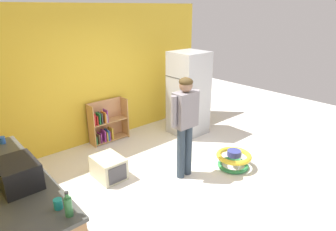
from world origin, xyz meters
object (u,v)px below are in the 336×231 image
bookshelf (106,124)px  baby_walker (234,159)px  kitchen_counter (19,211)px  teal_cup (58,204)px  refrigerator (188,94)px  microwave (18,174)px  green_glass_bottle (68,206)px  standing_person (185,119)px  blue_cup (2,140)px  pet_carrier (109,168)px  banana_bunch (17,156)px

bookshelf → baby_walker: bookshelf is taller
kitchen_counter → teal_cup: teal_cup is taller
refrigerator → teal_cup: size_ratio=18.74×
microwave → green_glass_bottle: bearing=-76.8°
standing_person → microwave: standing_person is taller
bookshelf → standing_person: (0.27, -2.03, 0.63)m
refrigerator → blue_cup: 3.61m
pet_carrier → green_glass_bottle: (-1.28, -1.59, 0.82)m
blue_cup → pet_carrier: bearing=-16.8°
microwave → banana_bunch: 0.68m
kitchen_counter → standing_person: size_ratio=1.39×
standing_person → green_glass_bottle: bearing=-159.9°
baby_walker → banana_bunch: (-3.11, 1.00, 0.77)m
pet_carrier → blue_cup: 1.60m
standing_person → baby_walker: size_ratio=2.75×
refrigerator → teal_cup: bearing=-152.3°
refrigerator → teal_cup: refrigerator is taller
refrigerator → banana_bunch: bearing=-170.4°
banana_bunch → green_glass_bottle: bearing=-88.5°
kitchen_counter → pet_carrier: size_ratio=4.18×
refrigerator → baby_walker: refrigerator is taller
kitchen_counter → teal_cup: (0.17, -0.85, 0.50)m
green_glass_bottle → blue_cup: 1.99m
microwave → baby_walker: bearing=-6.0°
bookshelf → green_glass_bottle: (-1.98, -2.85, 0.63)m
green_glass_bottle → banana_bunch: bearing=91.5°
bookshelf → banana_bunch: 2.52m
kitchen_counter → baby_walker: size_ratio=3.82×
refrigerator → banana_bunch: 3.64m
standing_person → kitchen_counter: bearing=175.5°
kitchen_counter → blue_cup: 1.10m
kitchen_counter → green_glass_bottle: green_glass_bottle is taller
standing_person → microwave: bearing=-179.0°
refrigerator → banana_bunch: (-3.59, -0.61, 0.04)m
refrigerator → kitchen_counter: bearing=-164.7°
kitchen_counter → green_glass_bottle: bearing=-78.7°
pet_carrier → green_glass_bottle: green_glass_bottle is taller
banana_bunch → blue_cup: size_ratio=1.67×
kitchen_counter → baby_walker: kitchen_counter is taller
kitchen_counter → bookshelf: size_ratio=2.72×
kitchen_counter → teal_cup: 1.00m
kitchen_counter → microwave: bearing=-85.1°
baby_walker → blue_cup: blue_cup is taller
bookshelf → banana_bunch: (-2.01, -1.41, 0.56)m
blue_cup → kitchen_counter: bearing=-98.2°
refrigerator → pet_carrier: (-2.27, -0.46, -0.71)m
banana_bunch → kitchen_counter: bearing=-111.5°
banana_bunch → teal_cup: bearing=-89.8°
kitchen_counter → banana_bunch: size_ratio=14.58×
pet_carrier → teal_cup: 2.08m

